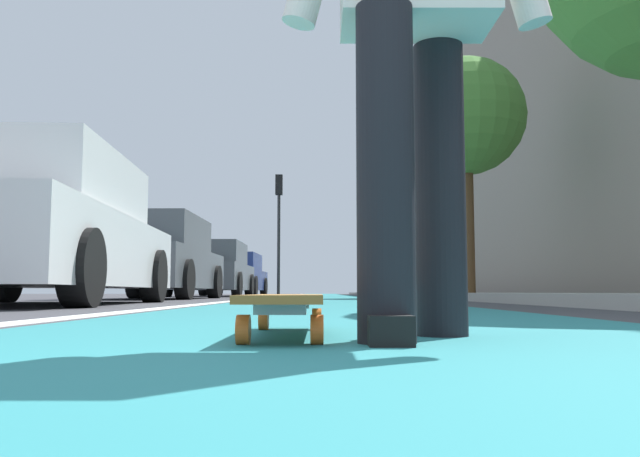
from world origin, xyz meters
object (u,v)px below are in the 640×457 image
at_px(parked_car_near, 35,233).
at_px(skateboard, 286,302).
at_px(parked_car_far, 211,271).
at_px(parked_car_end, 235,275).
at_px(parked_car_mid, 157,259).
at_px(street_tree_mid, 466,117).
at_px(traffic_light, 279,212).

bearing_deg(parked_car_near, skateboard, -150.10).
bearing_deg(skateboard, parked_car_far, 9.91).
xyz_separation_m(parked_car_far, parked_car_end, (5.62, 0.03, 0.01)).
distance_m(parked_car_mid, parked_car_far, 6.17).
xyz_separation_m(skateboard, street_tree_mid, (12.36, -3.29, 3.82)).
bearing_deg(street_tree_mid, parked_car_mid, 108.21).
xyz_separation_m(parked_car_far, street_tree_mid, (-4.14, -6.17, 3.20)).
relative_size(parked_car_end, street_tree_mid, 0.88).
bearing_deg(parked_car_mid, street_tree_mid, -71.79).
bearing_deg(parked_car_mid, parked_car_far, 0.12).
height_order(skateboard, parked_car_far, parked_car_far).
height_order(skateboard, parked_car_end, parked_car_end).
height_order(skateboard, traffic_light, traffic_light).
bearing_deg(parked_car_far, parked_car_end, 0.35).
xyz_separation_m(parked_car_near, parked_car_far, (11.79, 0.17, 0.01)).
relative_size(parked_car_far, parked_car_end, 0.92).
distance_m(skateboard, parked_car_far, 16.76).
xyz_separation_m(traffic_light, street_tree_mid, (-11.89, -4.78, 0.66)).
height_order(parked_car_mid, traffic_light, traffic_light).
relative_size(skateboard, parked_car_far, 0.20).
bearing_deg(parked_car_far, skateboard, -170.09).
bearing_deg(parked_car_far, parked_car_mid, -179.88).
height_order(parked_car_mid, parked_car_end, parked_car_end).
relative_size(traffic_light, street_tree_mid, 0.91).
distance_m(parked_car_end, traffic_light, 3.60).
relative_size(parked_car_end, traffic_light, 0.97).
relative_size(parked_car_near, parked_car_mid, 1.03).
relative_size(skateboard, parked_car_near, 0.18).
height_order(parked_car_near, parked_car_end, parked_car_end).
bearing_deg(parked_car_end, street_tree_mid, -147.55).
distance_m(parked_car_far, traffic_light, 8.27).
bearing_deg(parked_car_near, street_tree_mid, -38.14).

